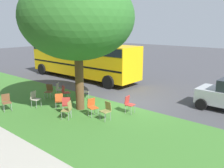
{
  "coord_description": "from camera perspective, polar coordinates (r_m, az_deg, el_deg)",
  "views": [
    {
      "loc": [
        -7.58,
        10.5,
        4.29
      ],
      "look_at": [
        0.72,
        0.71,
        1.19
      ],
      "focal_mm": 38.58,
      "sensor_mm": 36.0,
      "label": 1
    }
  ],
  "objects": [
    {
      "name": "chair_8",
      "position": [
        14.99,
        -14.72,
        -1.46
      ],
      "size": [
        0.57,
        0.57,
        0.88
      ],
      "color": "brown",
      "rests_on": "ground"
    },
    {
      "name": "street_tree",
      "position": [
        12.26,
        -8.21,
        15.21
      ],
      "size": [
        5.6,
        5.6,
        6.76
      ],
      "color": "brown",
      "rests_on": "ground"
    },
    {
      "name": "ground",
      "position": [
        13.64,
        4.28,
        -4.8
      ],
      "size": [
        80.0,
        80.0,
        0.0
      ],
      "primitive_type": "plane",
      "color": "#424247"
    },
    {
      "name": "chair_1",
      "position": [
        12.17,
        4.02,
        -4.52
      ],
      "size": [
        0.46,
        0.45,
        0.88
      ],
      "color": "#B7332D",
      "rests_on": "ground"
    },
    {
      "name": "chair_4",
      "position": [
        15.23,
        -12.42,
        -1.09
      ],
      "size": [
        0.58,
        0.57,
        0.88
      ],
      "color": "#ADA393",
      "rests_on": "ground"
    },
    {
      "name": "chair_10",
      "position": [
        13.61,
        -23.77,
        -3.7
      ],
      "size": [
        0.52,
        0.51,
        0.88
      ],
      "color": "brown",
      "rests_on": "ground"
    },
    {
      "name": "chair_0",
      "position": [
        13.66,
        -17.82,
        -3.13
      ],
      "size": [
        0.52,
        0.51,
        0.88
      ],
      "color": "#ADA393",
      "rests_on": "ground"
    },
    {
      "name": "grass_verge",
      "position": [
        11.36,
        -5.39,
        -8.66
      ],
      "size": [
        48.0,
        6.0,
        0.01
      ],
      "primitive_type": "cube",
      "color": "#3D752D",
      "rests_on": "ground"
    },
    {
      "name": "chair_2",
      "position": [
        14.55,
        -6.74,
        -1.55
      ],
      "size": [
        0.53,
        0.53,
        0.88
      ],
      "color": "#ADA393",
      "rests_on": "ground"
    },
    {
      "name": "chair_11",
      "position": [
        11.24,
        -1.33,
        -6.04
      ],
      "size": [
        0.47,
        0.48,
        0.88
      ],
      "color": "olive",
      "rests_on": "ground"
    },
    {
      "name": "chair_7",
      "position": [
        11.77,
        -4.68,
        -5.18
      ],
      "size": [
        0.52,
        0.52,
        0.88
      ],
      "color": "#C64C1E",
      "rests_on": "ground"
    },
    {
      "name": "chair_3",
      "position": [
        11.52,
        -10.46,
        -5.78
      ],
      "size": [
        0.57,
        0.57,
        0.88
      ],
      "color": "olive",
      "rests_on": "ground"
    },
    {
      "name": "school_bus",
      "position": [
        20.21,
        -7.12,
        6.28
      ],
      "size": [
        10.4,
        2.8,
        2.88
      ],
      "color": "yellow",
      "rests_on": "ground"
    },
    {
      "name": "chair_6",
      "position": [
        14.51,
        -11.09,
        -1.75
      ],
      "size": [
        0.53,
        0.53,
        0.88
      ],
      "color": "#B7332D",
      "rests_on": "ground"
    },
    {
      "name": "chair_9",
      "position": [
        12.97,
        -12.45,
        -3.67
      ],
      "size": [
        0.58,
        0.57,
        0.88
      ],
      "color": "#C64C1E",
      "rests_on": "ground"
    },
    {
      "name": "chair_5",
      "position": [
        12.25,
        -10.72,
        -4.62
      ],
      "size": [
        0.59,
        0.59,
        0.88
      ],
      "color": "#B7332D",
      "rests_on": "ground"
    }
  ]
}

